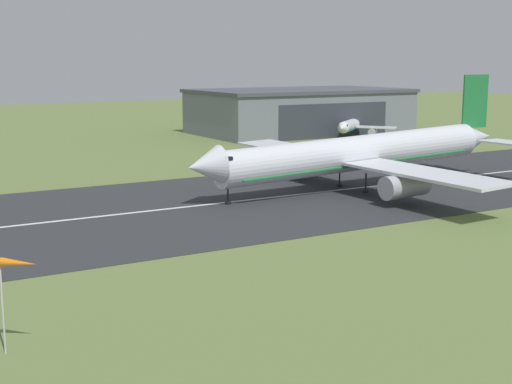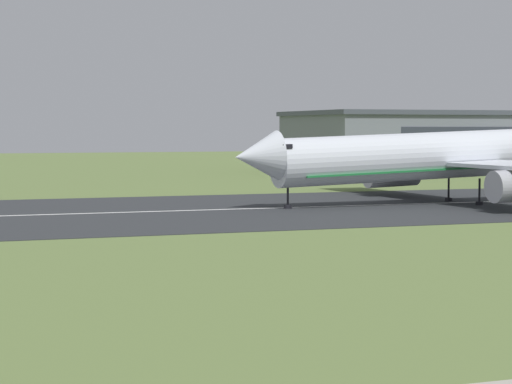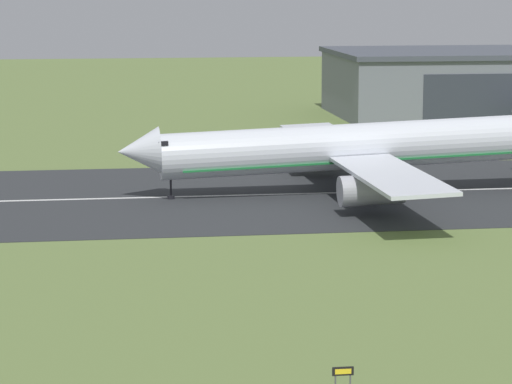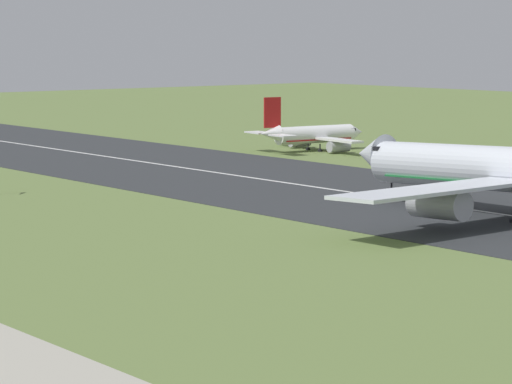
# 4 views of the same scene
# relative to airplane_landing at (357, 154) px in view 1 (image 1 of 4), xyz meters

# --- Properties ---
(runway_strip) EXTENTS (366.53, 44.21, 0.06)m
(runway_strip) POSITION_rel_airplane_landing_xyz_m (-22.71, 0.71, -5.44)
(runway_strip) COLOR #2B2D30
(runway_strip) RESTS_ON ground_plane
(runway_centreline) EXTENTS (329.88, 0.70, 0.01)m
(runway_centreline) POSITION_rel_airplane_landing_xyz_m (-22.71, 0.71, -5.40)
(runway_centreline) COLOR silver
(runway_centreline) RESTS_ON runway_strip
(hangar_building) EXTENTS (57.07, 32.99, 11.96)m
(hangar_building) POSITION_rel_airplane_landing_xyz_m (41.57, 78.55, 0.53)
(hangar_building) COLOR slate
(hangar_building) RESTS_ON ground_plane
(airplane_landing) EXTENTS (58.21, 56.95, 17.24)m
(airplane_landing) POSITION_rel_airplane_landing_xyz_m (0.00, 0.00, 0.00)
(airplane_landing) COLOR silver
(airplane_landing) RESTS_ON ground_plane
(airplane_parked_west) EXTENTS (24.16, 22.66, 9.57)m
(airplane_parked_west) POSITION_rel_airplane_landing_xyz_m (47.34, 62.36, -2.32)
(airplane_parked_west) COLOR silver
(airplane_parked_west) RESTS_ON ground_plane
(windsock_pole) EXTENTS (2.29, 2.20, 6.72)m
(windsock_pole) POSITION_rel_airplane_landing_xyz_m (-58.42, -38.73, 0.57)
(windsock_pole) COLOR #B7B7BC
(windsock_pole) RESTS_ON ground_plane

